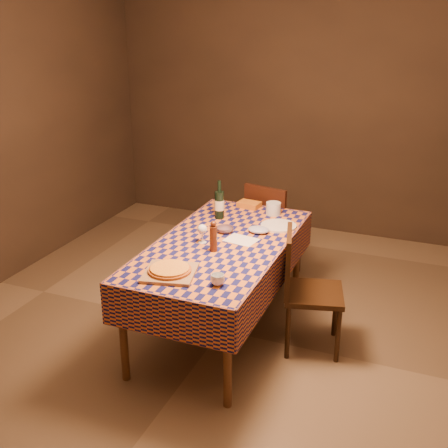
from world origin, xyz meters
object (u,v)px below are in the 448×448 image
(dining_table, at_px, (222,252))
(pizza, at_px, (170,269))
(bowl, at_px, (225,230))
(white_plate, at_px, (279,226))
(cutting_board, at_px, (170,273))
(chair_right, at_px, (303,284))
(wine_bottle, at_px, (219,204))
(chair_far, at_px, (271,226))

(dining_table, bearing_deg, pizza, -100.11)
(bowl, bearing_deg, white_plate, 37.20)
(cutting_board, height_order, bowl, bowl)
(cutting_board, distance_m, bowl, 0.83)
(dining_table, bearing_deg, chair_right, 2.97)
(pizza, xyz_separation_m, wine_bottle, (-0.10, 1.11, 0.09))
(chair_far, bearing_deg, pizza, -95.53)
(pizza, distance_m, white_plate, 1.18)
(cutting_board, distance_m, pizza, 0.02)
(wine_bottle, bearing_deg, dining_table, -65.80)
(wine_bottle, bearing_deg, chair_far, 65.83)
(chair_far, distance_m, chair_right, 1.20)
(dining_table, xyz_separation_m, bowl, (-0.05, 0.20, 0.10))
(dining_table, height_order, pizza, pizza)
(dining_table, height_order, chair_right, chair_right)
(chair_right, bearing_deg, pizza, -138.42)
(pizza, distance_m, wine_bottle, 1.12)
(pizza, bearing_deg, wine_bottle, 95.32)
(cutting_board, bearing_deg, pizza, 180.00)
(white_plate, height_order, chair_right, chair_right)
(wine_bottle, xyz_separation_m, chair_far, (0.27, 0.60, -0.37))
(pizza, relative_size, chair_right, 0.40)
(dining_table, xyz_separation_m, wine_bottle, (-0.22, 0.48, 0.20))
(white_plate, bearing_deg, chair_far, 112.55)
(white_plate, bearing_deg, chair_right, -53.05)
(dining_table, xyz_separation_m, chair_far, (0.05, 1.08, -0.17))
(chair_far, xyz_separation_m, chair_right, (0.58, -1.05, 0.00))
(bowl, xyz_separation_m, chair_right, (0.69, -0.17, -0.27))
(cutting_board, relative_size, white_plate, 1.15)
(bowl, distance_m, wine_bottle, 0.34)
(bowl, relative_size, chair_far, 0.15)
(pizza, height_order, white_plate, pizza)
(dining_table, distance_m, white_plate, 0.57)
(wine_bottle, bearing_deg, white_plate, -1.03)
(wine_bottle, relative_size, chair_right, 0.35)
(chair_right, bearing_deg, chair_far, 119.08)
(bowl, distance_m, chair_far, 0.93)
(pizza, xyz_separation_m, chair_far, (0.17, 1.71, -0.28))
(wine_bottle, relative_size, white_plate, 1.13)
(dining_table, xyz_separation_m, pizza, (-0.11, -0.63, 0.11))
(white_plate, relative_size, chair_far, 0.31)
(white_plate, bearing_deg, bowl, -142.80)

